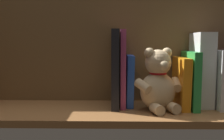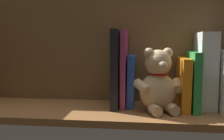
% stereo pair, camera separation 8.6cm
% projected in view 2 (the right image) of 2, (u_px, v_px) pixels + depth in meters
% --- Properties ---
extents(ground_plane, '(1.08, 0.30, 0.02)m').
position_uv_depth(ground_plane, '(112.00, 111.00, 0.88)').
color(ground_plane, brown).
extents(shelf_back_panel, '(1.08, 0.02, 0.39)m').
position_uv_depth(shelf_back_panel, '(116.00, 50.00, 0.98)').
color(shelf_back_panel, brown).
rests_on(shelf_back_panel, ground_plane).
extents(book_4, '(0.02, 0.17, 0.20)m').
position_uv_depth(book_4, '(220.00, 80.00, 0.86)').
color(book_4, silver).
rests_on(book_4, ground_plane).
extents(dictionary_thick_white, '(0.06, 0.13, 0.26)m').
position_uv_depth(dictionary_thick_white, '(205.00, 70.00, 0.88)').
color(dictionary_thick_white, white).
rests_on(dictionary_thick_white, ground_plane).
extents(book_5, '(0.02, 0.18, 0.19)m').
position_uv_depth(book_5, '(193.00, 81.00, 0.86)').
color(book_5, green).
rests_on(book_5, ground_plane).
extents(book_6, '(0.03, 0.17, 0.17)m').
position_uv_depth(book_6, '(183.00, 83.00, 0.87)').
color(book_6, orange).
rests_on(book_6, ground_plane).
extents(teddy_bear, '(0.16, 0.16, 0.21)m').
position_uv_depth(teddy_bear, '(158.00, 83.00, 0.84)').
color(teddy_bear, '#D1B284').
rests_on(teddy_bear, ground_plane).
extents(book_7, '(0.03, 0.12, 0.18)m').
position_uv_depth(book_7, '(131.00, 81.00, 0.91)').
color(book_7, blue).
rests_on(book_7, ground_plane).
extents(book_8, '(0.02, 0.14, 0.27)m').
position_uv_depth(book_8, '(124.00, 68.00, 0.90)').
color(book_8, '#B23F72').
rests_on(book_8, ground_plane).
extents(book_9, '(0.03, 0.16, 0.27)m').
position_uv_depth(book_9, '(116.00, 68.00, 0.90)').
color(book_9, black).
rests_on(book_9, ground_plane).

